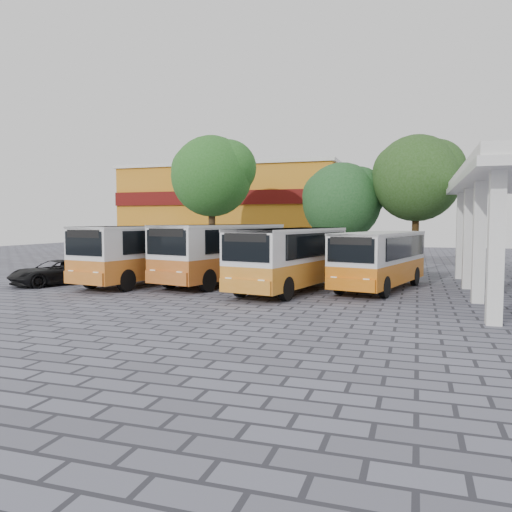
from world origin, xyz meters
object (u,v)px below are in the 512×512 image
(bus_far_left, at_px, (146,250))
(parked_car, at_px, (55,272))
(bus_centre_right, at_px, (290,255))
(bus_centre_left, at_px, (222,250))
(bus_far_right, at_px, (380,256))

(bus_far_left, bearing_deg, parked_car, -147.42)
(bus_far_left, bearing_deg, bus_centre_right, 6.88)
(bus_centre_left, xyz_separation_m, parked_car, (-7.89, -2.82, -1.12))
(parked_car, bearing_deg, bus_far_left, 46.84)
(bus_far_right, bearing_deg, bus_centre_left, -163.68)
(bus_centre_left, height_order, parked_car, bus_centre_left)
(bus_far_right, bearing_deg, bus_far_left, -158.84)
(bus_far_left, bearing_deg, bus_far_right, 17.28)
(bus_far_left, xyz_separation_m, bus_far_right, (11.47, 1.40, -0.15))
(bus_centre_right, bearing_deg, parked_car, -161.99)
(bus_centre_left, relative_size, bus_far_right, 1.12)
(bus_centre_right, xyz_separation_m, bus_far_right, (3.81, 1.86, -0.11))
(parked_car, bearing_deg, bus_far_right, 35.81)
(bus_centre_left, height_order, bus_centre_right, bus_centre_left)
(bus_centre_left, bearing_deg, bus_far_right, 16.14)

